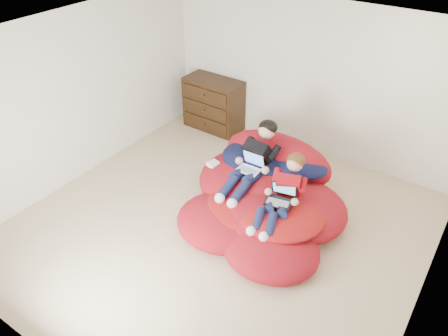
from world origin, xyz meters
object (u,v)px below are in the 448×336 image
younger_boy (284,190)px  laptop_black (281,196)px  dresser (213,104)px  laptop_white (251,165)px  beanbag_pile (265,196)px  older_boy (255,157)px

younger_boy → laptop_black: younger_boy is taller
dresser → laptop_white: dresser is taller
beanbag_pile → older_boy: bearing=152.3°
laptop_black → beanbag_pile: bearing=143.4°
laptop_black → laptop_white: bearing=154.2°
younger_boy → laptop_black: bearing=-90.0°
beanbag_pile → laptop_black: size_ratio=6.43×
beanbag_pile → laptop_white: laptop_white is taller
laptop_black → dresser: bearing=142.1°
dresser → laptop_white: size_ratio=3.46×
beanbag_pile → younger_boy: 0.56m
beanbag_pile → laptop_black: 0.55m
older_boy → younger_boy: older_boy is taller
laptop_white → older_boy: bearing=90.0°
dresser → laptop_white: bearing=-41.6°
beanbag_pile → laptop_black: (0.36, -0.27, 0.32)m
older_boy → laptop_white: 0.13m
dresser → older_boy: bearing=-39.6°
dresser → beanbag_pile: dresser is taller
laptop_white → laptop_black: size_ratio=0.82×
dresser → laptop_white: 2.29m
dresser → younger_boy: (2.34, -1.75, 0.16)m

